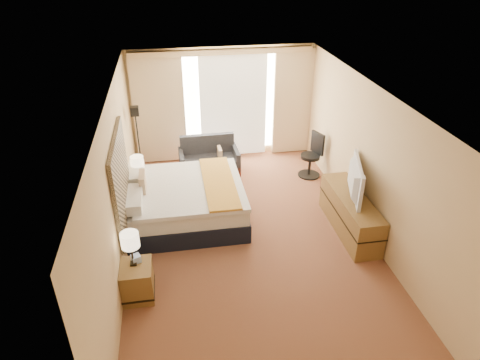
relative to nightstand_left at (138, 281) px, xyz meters
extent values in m
cube|color=#561E18|center=(1.87, 1.05, -0.28)|extent=(4.20, 7.00, 0.02)
cube|color=white|center=(1.87, 1.05, 2.33)|extent=(4.20, 7.00, 0.02)
cube|color=#DEBC87|center=(1.87, 4.55, 1.02)|extent=(4.20, 0.02, 2.60)
cube|color=#DEBC87|center=(1.87, -2.45, 1.02)|extent=(4.20, 0.02, 2.60)
cube|color=#DEBC87|center=(-0.23, 1.05, 1.02)|extent=(0.02, 7.00, 2.60)
cube|color=#DEBC87|center=(3.97, 1.05, 1.02)|extent=(0.02, 7.00, 2.60)
cube|color=black|center=(-0.19, 1.25, 1.01)|extent=(0.06, 1.85, 1.50)
cube|color=brown|center=(0.00, 0.00, 0.00)|extent=(0.45, 0.52, 0.55)
cube|color=brown|center=(0.00, 2.50, 0.00)|extent=(0.45, 0.52, 0.55)
cube|color=brown|center=(3.70, 1.05, 0.07)|extent=(0.50, 1.80, 0.70)
cube|color=white|center=(2.12, 4.52, 1.04)|extent=(2.30, 0.02, 2.30)
cube|color=beige|center=(0.42, 4.43, 0.99)|extent=(1.15, 0.09, 2.50)
cube|color=beige|center=(3.52, 4.43, 0.99)|extent=(0.90, 0.09, 2.50)
cube|color=white|center=(2.12, 4.48, 0.99)|extent=(1.55, 0.04, 2.50)
cube|color=#DEBC87|center=(1.87, 4.39, 2.25)|extent=(4.00, 0.16, 0.12)
cube|color=black|center=(0.82, 1.90, -0.10)|extent=(2.12, 1.92, 0.35)
cube|color=white|center=(0.82, 1.90, 0.23)|extent=(2.07, 1.87, 0.30)
cube|color=white|center=(0.90, 1.90, 0.41)|extent=(1.94, 1.94, 0.07)
cube|color=gold|center=(1.45, 1.90, 0.46)|extent=(0.56, 1.94, 0.04)
cube|color=white|center=(-0.06, 1.44, 0.53)|extent=(0.28, 0.79, 0.18)
cube|color=white|center=(-0.06, 2.36, 0.53)|extent=(0.28, 0.79, 0.18)
cube|color=beige|center=(0.08, 1.90, 0.57)|extent=(0.10, 0.42, 0.36)
cube|color=maroon|center=(1.44, 3.65, -0.16)|extent=(1.33, 0.74, 0.23)
cube|color=#313237|center=(1.44, 3.60, 0.03)|extent=(1.24, 0.60, 0.15)
cube|color=#313237|center=(1.43, 3.93, 0.29)|extent=(1.22, 0.17, 0.52)
cube|color=#313237|center=(0.83, 3.63, 0.06)|extent=(0.11, 0.71, 0.42)
cube|color=#313237|center=(2.05, 3.66, 0.06)|extent=(0.11, 0.71, 0.42)
cube|color=beige|center=(1.67, 3.61, 0.19)|extent=(0.08, 0.33, 0.30)
cube|color=black|center=(-0.03, 3.43, -0.26)|extent=(0.22, 0.22, 0.02)
cylinder|color=black|center=(-0.03, 3.43, 0.52)|extent=(0.03, 0.03, 1.54)
cube|color=black|center=(-0.03, 3.43, 1.37)|extent=(0.16, 0.16, 0.18)
cylinder|color=black|center=(3.62, 3.15, -0.26)|extent=(0.48, 0.48, 0.03)
cylinder|color=black|center=(3.62, 3.15, -0.02)|extent=(0.06, 0.06, 0.44)
cylinder|color=black|center=(3.62, 3.15, 0.20)|extent=(0.43, 0.43, 0.07)
cube|color=black|center=(3.78, 3.21, 0.48)|extent=(0.19, 0.38, 0.48)
cube|color=black|center=(-0.02, 0.06, 0.29)|extent=(0.09, 0.09, 0.04)
cylinder|color=black|center=(-0.02, 0.06, 0.47)|extent=(0.03, 0.03, 0.32)
cylinder|color=#FFEABF|center=(-0.02, 0.06, 0.71)|extent=(0.26, 0.26, 0.22)
cube|color=black|center=(-0.03, 2.52, 0.29)|extent=(0.09, 0.09, 0.04)
cylinder|color=black|center=(-0.03, 2.52, 0.47)|extent=(0.03, 0.03, 0.31)
cylinder|color=#FFEABF|center=(-0.03, 2.52, 0.69)|extent=(0.25, 0.25, 0.21)
cube|color=#96B1E8|center=(0.01, 0.11, 0.33)|extent=(0.16, 0.16, 0.11)
cube|color=black|center=(-0.02, 2.46, 0.31)|extent=(0.24, 0.21, 0.07)
imported|color=black|center=(3.65, 1.13, 0.75)|extent=(0.46, 1.11, 0.64)
camera|label=1|loc=(0.69, -4.89, 4.36)|focal=32.00mm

